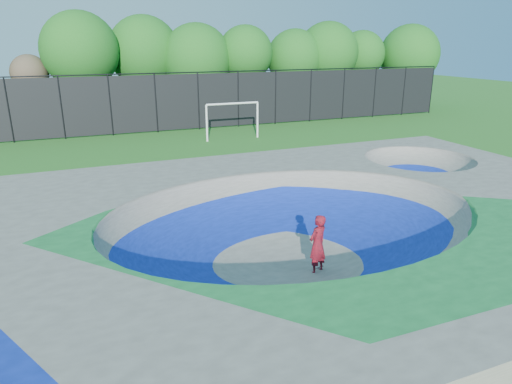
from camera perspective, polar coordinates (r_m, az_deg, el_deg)
ground at (r=13.57m, az=4.66°, el=-8.14°), size 120.00×120.00×0.00m
skate_deck at (r=13.26m, az=4.74°, el=-5.24°), size 22.00×14.00×1.50m
skater at (r=12.42m, az=7.69°, el=-6.54°), size 0.73×0.61×1.69m
skateboard at (r=12.78m, az=7.53°, el=-9.89°), size 0.81×0.47×0.05m
soccer_goal at (r=29.52m, az=-2.95°, el=9.72°), size 3.56×0.12×2.36m
fence at (r=32.52m, az=-12.40°, el=10.94°), size 48.09×0.09×4.04m
treeline at (r=37.10m, az=-14.10°, el=16.26°), size 53.23×7.82×8.19m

